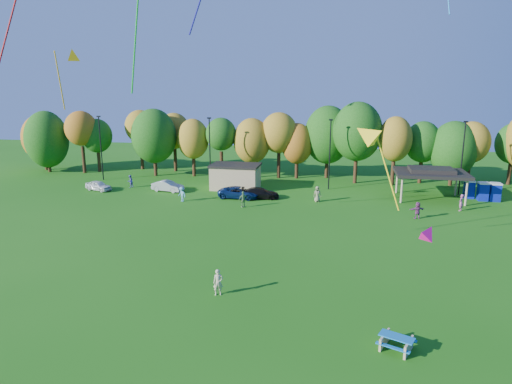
% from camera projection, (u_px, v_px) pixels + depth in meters
% --- Properties ---
extents(ground, '(160.00, 160.00, 0.00)m').
position_uv_depth(ground, '(256.00, 373.00, 21.78)').
color(ground, '#19600F').
rests_on(ground, ground).
extents(tree_line, '(93.57, 10.55, 11.15)m').
position_uv_depth(tree_line, '(310.00, 139.00, 64.08)').
color(tree_line, black).
rests_on(tree_line, ground).
extents(lamp_posts, '(64.50, 0.25, 9.09)m').
position_uv_depth(lamp_posts, '(330.00, 152.00, 58.49)').
color(lamp_posts, black).
rests_on(lamp_posts, ground).
extents(utility_building, '(6.30, 4.30, 3.25)m').
position_uv_depth(utility_building, '(236.00, 176.00, 59.53)').
color(utility_building, tan).
rests_on(utility_building, ground).
extents(pavilion, '(8.20, 6.20, 3.77)m').
position_uv_depth(pavilion, '(431.00, 172.00, 53.82)').
color(pavilion, tan).
rests_on(pavilion, ground).
extents(porta_potties, '(3.75, 2.16, 2.18)m').
position_uv_depth(porta_potties, '(482.00, 191.00, 53.93)').
color(porta_potties, '#0C1D9C').
rests_on(porta_potties, ground).
extents(picnic_table, '(2.18, 2.02, 0.76)m').
position_uv_depth(picnic_table, '(396.00, 342.00, 23.58)').
color(picnic_table, tan).
rests_on(picnic_table, ground).
extents(kite_flyer, '(0.74, 0.61, 1.74)m').
position_uv_depth(kite_flyer, '(218.00, 282.00, 29.63)').
color(kite_flyer, '#C3B992').
rests_on(kite_flyer, ground).
extents(car_a, '(3.98, 2.58, 1.26)m').
position_uv_depth(car_a, '(99.00, 186.00, 58.76)').
color(car_a, white).
rests_on(car_a, ground).
extents(car_b, '(4.34, 2.17, 1.37)m').
position_uv_depth(car_b, '(168.00, 186.00, 58.25)').
color(car_b, '#ADADB2').
rests_on(car_b, ground).
extents(car_c, '(5.11, 2.59, 1.39)m').
position_uv_depth(car_c, '(239.00, 193.00, 54.77)').
color(car_c, navy).
rests_on(car_c, ground).
extents(car_d, '(4.72, 2.42, 1.31)m').
position_uv_depth(car_d, '(260.00, 193.00, 54.67)').
color(car_d, black).
rests_on(car_d, ground).
extents(far_person_0, '(1.30, 1.09, 1.75)m').
position_uv_depth(far_person_0, '(182.00, 194.00, 53.20)').
color(far_person_0, '#54A1BA').
rests_on(far_person_0, ground).
extents(far_person_1, '(0.85, 0.97, 1.67)m').
position_uv_depth(far_person_1, '(130.00, 181.00, 60.45)').
color(far_person_1, '#5C52B4').
rests_on(far_person_1, ground).
extents(far_person_2, '(1.04, 0.84, 1.84)m').
position_uv_depth(far_person_2, '(317.00, 194.00, 53.10)').
color(far_person_2, gray).
rests_on(far_person_2, ground).
extents(far_person_3, '(1.69, 1.05, 1.74)m').
position_uv_depth(far_person_3, '(417.00, 210.00, 46.48)').
color(far_person_3, '#843776').
rests_on(far_person_3, ground).
extents(far_person_4, '(1.12, 0.98, 1.81)m').
position_uv_depth(far_person_4, '(243.00, 199.00, 50.70)').
color(far_person_4, '#5F8E57').
rests_on(far_person_4, ground).
extents(far_person_5, '(0.71, 0.80, 1.83)m').
position_uv_depth(far_person_5, '(461.00, 203.00, 49.30)').
color(far_person_5, '#BB5897').
rests_on(far_person_5, ground).
extents(kite_2, '(1.68, 1.71, 1.39)m').
position_uv_depth(kite_2, '(428.00, 232.00, 26.64)').
color(kite_2, '#E90C8A').
extents(kite_8, '(1.76, 3.20, 5.40)m').
position_uv_depth(kite_8, '(73.00, 55.00, 38.31)').
color(kite_8, '#FFA51A').
extents(kite_11, '(3.42, 2.02, 5.59)m').
position_uv_depth(kite_11, '(366.00, 135.00, 26.79)').
color(kite_11, yellow).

